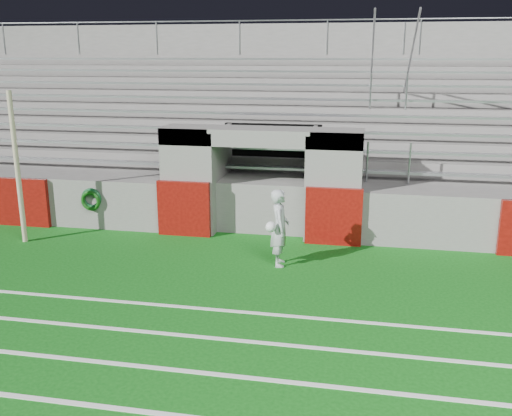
# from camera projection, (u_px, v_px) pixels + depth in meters

# --- Properties ---
(ground) EXTENTS (90.00, 90.00, 0.00)m
(ground) POSITION_uv_depth(u_px,v_px,m) (228.00, 287.00, 10.84)
(ground) COLOR #0D5311
(ground) RESTS_ON ground
(field_post) EXTENTS (0.11, 0.11, 3.52)m
(field_post) POSITION_uv_depth(u_px,v_px,m) (17.00, 168.00, 13.05)
(field_post) COLOR #C1B090
(field_post) RESTS_ON ground
(stadium_structure) EXTENTS (26.00, 8.48, 5.42)m
(stadium_structure) POSITION_uv_depth(u_px,v_px,m) (287.00, 146.00, 18.00)
(stadium_structure) COLOR slate
(stadium_structure) RESTS_ON ground
(goalkeeper_with_ball) EXTENTS (0.49, 0.70, 1.63)m
(goalkeeper_with_ball) POSITION_uv_depth(u_px,v_px,m) (280.00, 228.00, 11.80)
(goalkeeper_with_ball) COLOR #ABB1B5
(goalkeeper_with_ball) RESTS_ON ground
(hose_coil) EXTENTS (0.53, 0.15, 0.57)m
(hose_coil) POSITION_uv_depth(u_px,v_px,m) (91.00, 200.00, 14.18)
(hose_coil) COLOR #0E4620
(hose_coil) RESTS_ON ground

